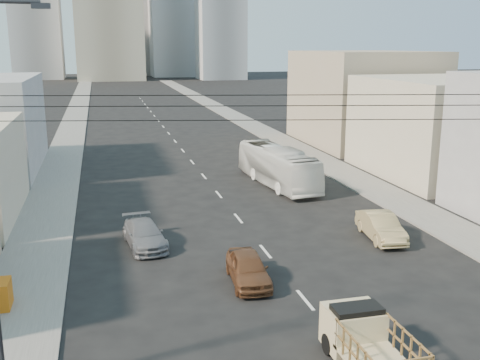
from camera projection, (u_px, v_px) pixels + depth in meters
name	position (u px, v px, depth m)	size (l,w,h in m)	color
sidewalk_left	(74.00, 121.00, 79.76)	(3.50, 180.00, 0.12)	slate
sidewalk_right	(235.00, 116.00, 85.29)	(3.50, 180.00, 0.12)	slate
lane_dashes	(172.00, 137.00, 66.50)	(0.15, 104.00, 0.01)	silver
flatbed_pickup	(367.00, 340.00, 18.69)	(1.95, 4.41, 1.90)	#D0BC8C
city_bus	(278.00, 166.00, 43.52)	(2.52, 10.75, 3.00)	white
sedan_brown	(248.00, 268.00, 25.67)	(1.66, 4.13, 1.41)	brown
sedan_tan	(381.00, 226.00, 31.49)	(1.55, 4.45, 1.47)	tan
sedan_grey	(144.00, 234.00, 30.37)	(1.87, 4.61, 1.34)	slate
overhead_wires	(395.00, 107.00, 15.83)	(23.01, 5.02, 0.72)	black
bldg_right_mid	(443.00, 127.00, 46.58)	(11.00, 14.00, 8.00)	beige
bldg_right_far	(363.00, 98.00, 61.55)	(12.00, 16.00, 10.00)	tan
midrise_ne	(173.00, 16.00, 190.53)	(16.00, 16.00, 40.00)	gray
midrise_nw	(36.00, 24.00, 176.16)	(15.00, 15.00, 34.00)	gray
midrise_back	(135.00, 12.00, 201.38)	(18.00, 18.00, 44.00)	#949497
midrise_east	(220.00, 34.00, 175.91)	(14.00, 14.00, 28.00)	gray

